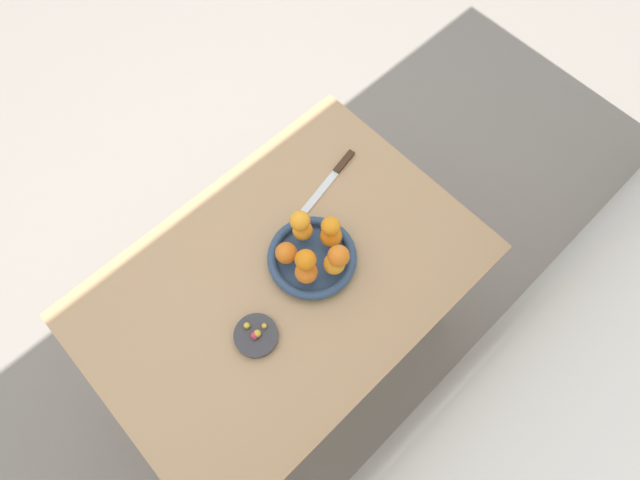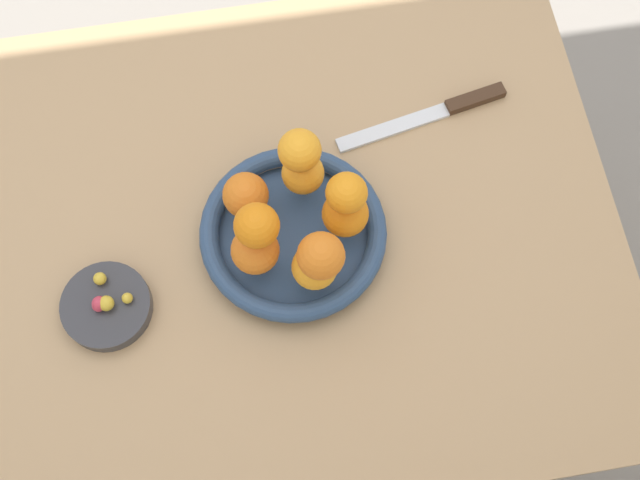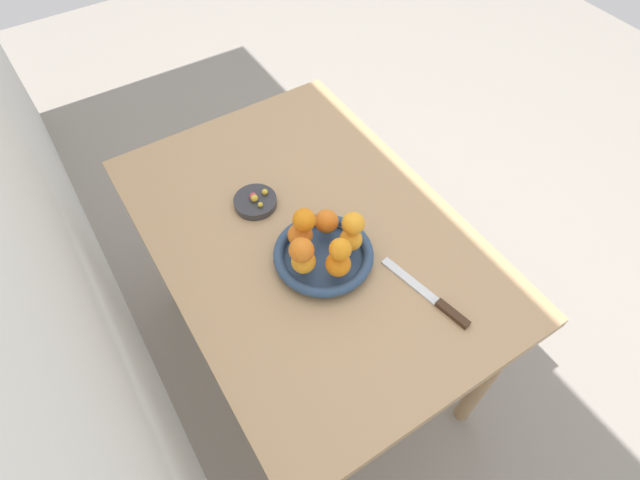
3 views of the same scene
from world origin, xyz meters
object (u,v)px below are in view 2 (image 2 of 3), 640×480
Objects in this scene: candy_ball_0 at (99,303)px; candy_ball_3 at (106,303)px; orange_0 at (255,250)px; orange_1 at (315,267)px; candy_ball_1 at (127,298)px; orange_5 at (321,256)px; candy_ball_2 at (100,279)px; orange_4 at (246,195)px; orange_7 at (347,193)px; knife at (437,112)px; orange_2 at (345,214)px; dining_table at (227,262)px; candy_ball_4 at (99,305)px; candy_dish at (107,306)px; fruit_bowl at (293,233)px; orange_6 at (300,150)px; orange_8 at (257,226)px; orange_3 at (303,173)px.

candy_ball_0 and candy_ball_3 have the same top height.
orange_0 is 3.07× the size of candy_ball_3.
candy_ball_1 is at bearing -2.63° from orange_1.
orange_5 is 3.01× the size of candy_ball_0.
orange_4 is at bearing -161.42° from candy_ball_2.
orange_7 is 0.26m from knife.
orange_4 is 1.15× the size of orange_7.
knife is (-0.17, -0.16, -0.07)m from orange_2.
candy_ball_1 is at bearing -172.57° from candy_ball_3.
dining_table is 63.97× the size of candy_ball_2.
orange_5 is 3.46× the size of candy_ball_4.
orange_2 is (-0.33, -0.05, 0.06)m from candy_dish.
dining_table is at bearing -165.99° from candy_ball_2.
orange_1 is at bearing 178.13° from candy_ball_0.
fruit_bowl is at bearing -74.83° from orange_1.
orange_6 is at bearing -125.84° from orange_0.
candy_ball_0 is at bearing 8.72° from orange_8.
orange_5 is (-0.01, 0.01, 0.06)m from orange_1.
orange_6 reaches higher than candy_ball_1.
candy_ball_4 is at bearing 9.81° from orange_2.
orange_0 is (-0.05, 0.05, 0.16)m from dining_table.
orange_6 reaches higher than candy_ball_2.
candy_ball_2 is (0.33, 0.03, -0.10)m from orange_7.
orange_3 is at bearing -154.27° from candy_ball_1.
fruit_bowl is 4.13× the size of orange_4.
candy_ball_0 is 0.00m from candy_ball_4.
orange_3 is 0.28m from candy_ball_1.
candy_ball_1 is 0.71× the size of candy_ball_3.
orange_3 is 3.35× the size of candy_ball_4.
candy_ball_4 is (0.04, 0.00, 0.00)m from candy_ball_1.
orange_4 is (0.08, 0.02, 0.00)m from orange_3.
orange_1 is at bearing 105.17° from fruit_bowl.
orange_2 is 0.30m from candy_ball_1.
orange_8 is 2.78× the size of candy_ball_3.
fruit_bowl is 4.41× the size of orange_3.
orange_8 is at bearing -170.26° from candy_ball_1.
candy_ball_2 is at bearing 20.42° from knife.
orange_5 reaches higher than dining_table.
candy_ball_3 is at bearing 10.02° from orange_2.
orange_1 is at bearing 46.39° from knife.
orange_5 is (-0.12, 0.09, 0.22)m from dining_table.
orange_6 is at bearing -91.49° from orange_1.
orange_4 is (-0.05, -0.03, 0.16)m from dining_table.
orange_8 reaches higher than orange_6.
candy_ball_0 is 0.96× the size of candy_ball_3.
orange_4 reaches higher than candy_dish.
orange_6 reaches higher than candy_dish.
orange_8 reaches higher than dining_table.
orange_8 is at bearing -171.28° from candy_ball_0.
dining_table is at bearing -155.15° from candy_ball_4.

